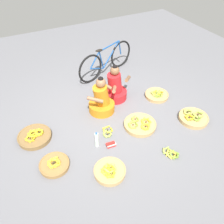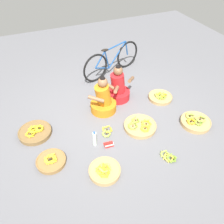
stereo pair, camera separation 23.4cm
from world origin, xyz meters
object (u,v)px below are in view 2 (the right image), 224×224
Objects in this scene: bicycle_leaning at (112,60)px; water_bottle at (95,139)px; loose_bananas_near_bicycle at (169,157)px; loose_bananas_back_right at (107,132)px; banana_basket_back_center at (160,97)px; vendor_woman_behind at (118,88)px; banana_basket_back_left at (51,161)px; packet_carton_stack at (109,145)px; vendor_woman_front at (103,100)px; banana_basket_mid_left at (105,171)px; banana_basket_front_center at (140,126)px; banana_basket_front_left at (35,132)px; banana_basket_front_right at (195,122)px.

water_bottle is (-1.18, -2.05, -0.21)m from bicycle_leaning.
loose_bananas_near_bicycle is 1.18m from loose_bananas_back_right.
banana_basket_back_center is 1.60m from loose_bananas_near_bicycle.
vendor_woman_behind is 1.67× the size of banana_basket_back_left.
packet_carton_stack is (0.99, -0.03, -0.01)m from banana_basket_back_left.
loose_bananas_back_right is (-0.18, -0.63, -0.23)m from vendor_woman_front.
loose_bananas_near_bicycle is 0.97× the size of water_bottle.
bicycle_leaning reaches higher than loose_bananas_near_bicycle.
bicycle_leaning is at bearing 65.15° from banana_basket_mid_left.
loose_bananas_near_bicycle is at bearing -93.06° from bicycle_leaning.
banana_basket_mid_left is 1.04× the size of banana_basket_back_left.
loose_bananas_near_bicycle is (-0.15, -2.79, -0.33)m from bicycle_leaning.
packet_carton_stack reaches higher than loose_bananas_back_right.
banana_basket_mid_left is at bearing -145.41° from banana_basket_front_center.
banana_basket_mid_left is at bearing -55.46° from banana_basket_front_left.
bicycle_leaning reaches higher than banana_basket_mid_left.
bicycle_leaning is 2.44m from banana_basket_front_right.
banana_basket_back_center is 2.66m from banana_basket_front_left.
banana_basket_mid_left is 2.02m from banana_basket_front_right.
vendor_woman_behind is (0.43, 0.26, 0.00)m from vendor_woman_front.
banana_basket_mid_left is at bearing -144.19° from banana_basket_back_center.
banana_basket_front_right is 1.80× the size of water_bottle.
vendor_woman_behind is at bearing 31.46° from vendor_woman_front.
banana_basket_mid_left is 0.88× the size of banana_basket_front_right.
vendor_woman_behind reaches higher than water_bottle.
loose_bananas_back_right is at bearing 74.26° from packet_carton_stack.
vendor_woman_front is 1.41× the size of banana_basket_front_right.
banana_basket_front_right is 3.20× the size of packet_carton_stack.
banana_basket_front_center is 1.93m from banana_basket_front_left.
packet_carton_stack is (0.21, -0.13, -0.11)m from water_bottle.
bicycle_leaning is 2.86× the size of banana_basket_front_right.
banana_basket_mid_left is 0.54m from packet_carton_stack.
banana_basket_front_left is at bearing -179.26° from banana_basket_back_center.
banana_basket_front_center is at bearing -97.46° from bicycle_leaning.
bicycle_leaning is 2.67× the size of banana_basket_front_center.
banana_basket_front_center is (0.97, 0.67, -0.01)m from banana_basket_mid_left.
water_bottle is at bearing -119.80° from bicycle_leaning.
banana_basket_front_right reaches higher than loose_bananas_back_right.
bicycle_leaning is 2.38m from water_bottle.
packet_carton_stack is (-1.53, -0.82, -0.01)m from banana_basket_back_center.
banana_basket_front_left is 1.93× the size of loose_bananas_near_bicycle.
banana_basket_back_left is (-1.70, -0.16, -0.00)m from banana_basket_front_center.
vendor_woman_behind is 1.41× the size of banana_basket_front_right.
loose_bananas_near_bicycle is at bearing -7.25° from banana_basket_mid_left.
vendor_woman_front reaches higher than banana_basket_back_left.
banana_basket_front_right is 0.96× the size of banana_basket_front_left.
bicycle_leaning is 2.41m from packet_carton_stack.
loose_bananas_back_right is 0.90× the size of water_bottle.
banana_basket_back_center is 0.96m from banana_basket_front_right.
vendor_woman_front is 2.83× the size of loose_bananas_back_right.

